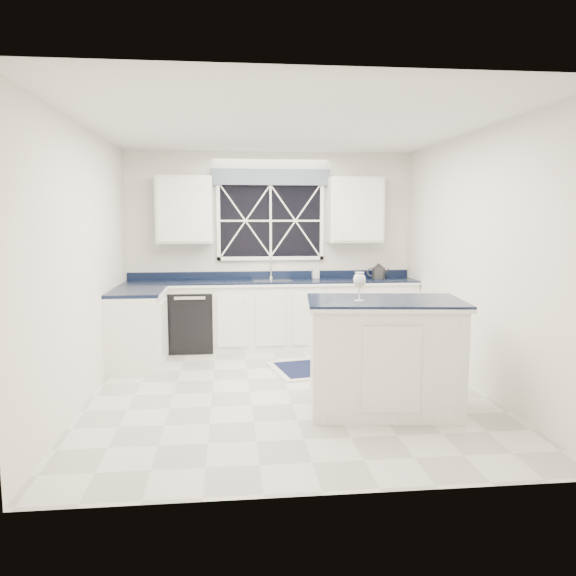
{
  "coord_description": "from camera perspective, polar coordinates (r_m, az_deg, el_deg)",
  "views": [
    {
      "loc": [
        -0.6,
        -5.67,
        1.81
      ],
      "look_at": [
        0.05,
        0.4,
        1.03
      ],
      "focal_mm": 35.0,
      "sensor_mm": 36.0,
      "label": 1
    }
  ],
  "objects": [
    {
      "name": "upper_cabinets",
      "position": [
        7.77,
        -1.72,
        7.94
      ],
      "size": [
        3.1,
        0.34,
        0.9
      ],
      "color": "white",
      "rests_on": "ground"
    },
    {
      "name": "dishwasher",
      "position": [
        7.76,
        -9.73,
        -3.22
      ],
      "size": [
        0.6,
        0.58,
        0.82
      ],
      "primitive_type": "cube",
      "color": "black",
      "rests_on": "ground"
    },
    {
      "name": "kettle",
      "position": [
        8.03,
        9.16,
        1.68
      ],
      "size": [
        0.3,
        0.23,
        0.22
      ],
      "rotation": [
        0.0,
        0.0,
        -0.31
      ],
      "color": "#2F3032",
      "rests_on": "countertop"
    },
    {
      "name": "back_wall",
      "position": [
        7.96,
        -1.8,
        3.96
      ],
      "size": [
        4.0,
        0.1,
        2.7
      ],
      "primitive_type": "cube",
      "color": "silver",
      "rests_on": "ground"
    },
    {
      "name": "island",
      "position": [
        5.33,
        9.71,
        -6.73
      ],
      "size": [
        1.5,
        1.01,
        1.05
      ],
      "rotation": [
        0.0,
        0.0,
        -0.12
      ],
      "color": "white",
      "rests_on": "ground"
    },
    {
      "name": "wine_glass",
      "position": [
        5.07,
        7.27,
        0.7
      ],
      "size": [
        0.11,
        0.11,
        0.26
      ],
      "color": "white",
      "rests_on": "island"
    },
    {
      "name": "ground",
      "position": [
        5.98,
        -0.08,
        -10.34
      ],
      "size": [
        4.5,
        4.5,
        0.0
      ],
      "primitive_type": "plane",
      "color": "silver",
      "rests_on": "ground"
    },
    {
      "name": "window",
      "position": [
        7.9,
        -1.78,
        7.42
      ],
      "size": [
        1.65,
        0.09,
        1.26
      ],
      "color": "black",
      "rests_on": "ground"
    },
    {
      "name": "base_cabinets",
      "position": [
        7.58,
        -4.0,
        -3.07
      ],
      "size": [
        3.99,
        1.6,
        0.9
      ],
      "color": "white",
      "rests_on": "ground"
    },
    {
      "name": "countertop",
      "position": [
        7.7,
        -1.61,
        0.63
      ],
      "size": [
        3.98,
        0.64,
        0.04
      ],
      "primitive_type": "cube",
      "color": "black",
      "rests_on": "base_cabinets"
    },
    {
      "name": "faucet",
      "position": [
        7.87,
        -1.73,
        2.09
      ],
      "size": [
        0.05,
        0.2,
        0.3
      ],
      "color": "silver",
      "rests_on": "countertop"
    },
    {
      "name": "rug",
      "position": [
        6.85,
        4.56,
        -7.98
      ],
      "size": [
        1.59,
        1.14,
        0.02
      ],
      "rotation": [
        0.0,
        0.0,
        0.19
      ],
      "color": "beige",
      "rests_on": "ground"
    },
    {
      "name": "soap_bottle",
      "position": [
        7.96,
        2.82,
        1.75
      ],
      "size": [
        0.1,
        0.1,
        0.21
      ],
      "primitive_type": "imported",
      "rotation": [
        0.0,
        0.0,
        0.07
      ],
      "color": "silver",
      "rests_on": "countertop"
    }
  ]
}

